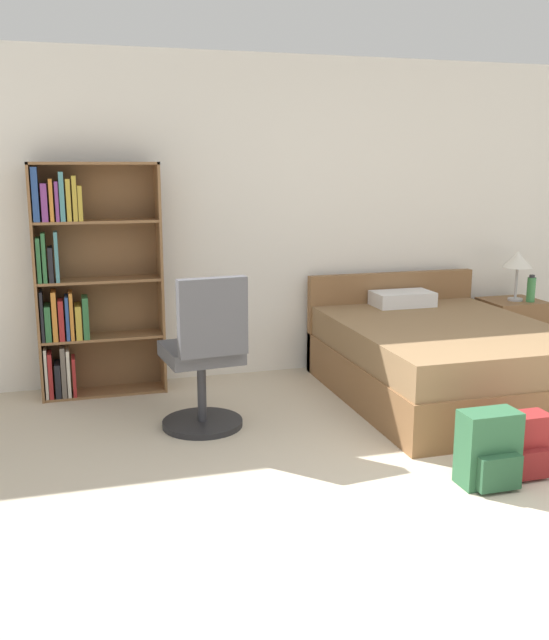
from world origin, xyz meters
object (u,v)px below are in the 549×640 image
Objects in this scene: bookshelf at (82,284)px; backpack_green at (489,451)px; office_chair at (205,359)px; water_bottle at (531,289)px; bed at (440,358)px; table_lamp at (518,261)px; backpack_red at (521,446)px; nightstand at (511,331)px.

bookshelf is 3.14m from backpack_green.
office_chair is 2.50× the size of backpack_green.
backpack_green is (-1.70, -2.05, -0.47)m from water_bottle.
table_lamp is at bearing 31.54° from bed.
bookshelf is 4.89× the size of backpack_red.
nightstand is at bearing 53.51° from backpack_green.
bed is (2.59, -0.79, -0.57)m from bookshelf.
backpack_red is at bearing -126.12° from water_bottle.
office_chair is at bearing 143.30° from backpack_red.
backpack_green is at bearing -109.26° from bed.
backpack_red is (-1.45, -1.99, -0.50)m from water_bottle.
backpack_green reaches higher than backpack_red.
bookshelf reaches higher than backpack_red.
bookshelf is 4.04× the size of table_lamp.
backpack_green is (2.08, -2.27, -0.66)m from bookshelf.
backpack_green is (1.34, -1.25, -0.29)m from office_chair.
nightstand is 0.42m from water_bottle.
backpack_green is at bearing -42.92° from office_chair.
office_chair is at bearing -163.11° from table_lamp.
backpack_red is at bearing -122.83° from nightstand.
table_lamp is at bearing 16.89° from office_chair.
bed is 1.42m from table_lamp.
office_chair is 1.88× the size of nightstand.
bed is 1.44m from backpack_red.
bookshelf is 0.89× the size of bed.
bookshelf is at bearing 162.99° from bed.
nightstand reaches higher than backpack_green.
office_chair is 3.11m from table_lamp.
water_bottle is (3.77, -0.21, -0.19)m from bookshelf.
backpack_red is (-1.36, -2.10, -0.11)m from nightstand.
backpack_red is at bearing -36.70° from office_chair.
water_bottle is 0.56× the size of backpack_green.
water_bottle is (0.10, -0.11, 0.39)m from nightstand.
bed is at bearing 79.21° from backpack_red.
water_bottle reaches higher than backpack_green.
bookshelf is 4.15× the size of backpack_green.
bookshelf is 2.77m from bed.
nightstand is (1.09, 0.69, -0.01)m from bed.
water_bottle is at bearing -49.48° from nightstand.
office_chair is (-1.86, -0.23, 0.20)m from bed.
office_chair reaches higher than bed.
bed is 1.56m from backpack_green.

